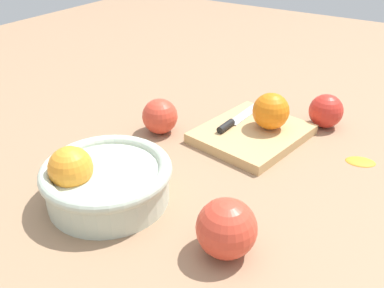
{
  "coord_description": "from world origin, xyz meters",
  "views": [
    {
      "loc": [
        -0.55,
        -0.26,
        0.4
      ],
      "look_at": [
        -0.03,
        0.08,
        0.04
      ],
      "focal_mm": 39.24,
      "sensor_mm": 36.0,
      "label": 1
    }
  ],
  "objects_px": {
    "apple_back_right": "(160,116)",
    "apple_front_right": "(326,111)",
    "bowl": "(104,179)",
    "apple_front_left": "(226,228)",
    "knife": "(235,121)",
    "orange_on_board": "(271,111)",
    "cutting_board": "(252,134)"
  },
  "relations": [
    {
      "from": "apple_back_right",
      "to": "apple_front_right",
      "type": "xyz_separation_m",
      "value": [
        0.2,
        -0.27,
        -0.0
      ]
    },
    {
      "from": "bowl",
      "to": "apple_front_right",
      "type": "xyz_separation_m",
      "value": [
        0.43,
        -0.2,
        -0.0
      ]
    },
    {
      "from": "apple_front_left",
      "to": "knife",
      "type": "bearing_deg",
      "value": 25.87
    },
    {
      "from": "bowl",
      "to": "orange_on_board",
      "type": "bearing_deg",
      "value": -21.4
    },
    {
      "from": "bowl",
      "to": "cutting_board",
      "type": "bearing_deg",
      "value": -18.93
    },
    {
      "from": "cutting_board",
      "to": "apple_front_right",
      "type": "relative_size",
      "value": 2.99
    },
    {
      "from": "cutting_board",
      "to": "orange_on_board",
      "type": "bearing_deg",
      "value": -44.59
    },
    {
      "from": "cutting_board",
      "to": "knife",
      "type": "xyz_separation_m",
      "value": [
        0.01,
        0.04,
        0.01
      ]
    },
    {
      "from": "cutting_board",
      "to": "knife",
      "type": "relative_size",
      "value": 1.31
    },
    {
      "from": "knife",
      "to": "apple_back_right",
      "type": "bearing_deg",
      "value": 123.79
    },
    {
      "from": "bowl",
      "to": "apple_front_left",
      "type": "distance_m",
      "value": 0.21
    },
    {
      "from": "knife",
      "to": "apple_back_right",
      "type": "distance_m",
      "value": 0.15
    },
    {
      "from": "orange_on_board",
      "to": "apple_back_right",
      "type": "relative_size",
      "value": 1.01
    },
    {
      "from": "cutting_board",
      "to": "knife",
      "type": "height_order",
      "value": "knife"
    },
    {
      "from": "cutting_board",
      "to": "apple_front_right",
      "type": "bearing_deg",
      "value": -39.03
    },
    {
      "from": "bowl",
      "to": "apple_front_right",
      "type": "height_order",
      "value": "bowl"
    },
    {
      "from": "bowl",
      "to": "apple_front_left",
      "type": "relative_size",
      "value": 2.48
    },
    {
      "from": "apple_back_right",
      "to": "apple_front_left",
      "type": "bearing_deg",
      "value": -129.3
    },
    {
      "from": "apple_front_left",
      "to": "apple_back_right",
      "type": "bearing_deg",
      "value": 50.7
    },
    {
      "from": "bowl",
      "to": "apple_front_left",
      "type": "xyz_separation_m",
      "value": [
        0.0,
        -0.21,
        0.0
      ]
    },
    {
      "from": "apple_back_right",
      "to": "apple_front_left",
      "type": "xyz_separation_m",
      "value": [
        -0.22,
        -0.27,
        0.0
      ]
    },
    {
      "from": "orange_on_board",
      "to": "apple_back_right",
      "type": "bearing_deg",
      "value": 118.21
    },
    {
      "from": "orange_on_board",
      "to": "knife",
      "type": "distance_m",
      "value": 0.08
    },
    {
      "from": "cutting_board",
      "to": "apple_back_right",
      "type": "height_order",
      "value": "apple_back_right"
    },
    {
      "from": "cutting_board",
      "to": "apple_front_right",
      "type": "height_order",
      "value": "apple_front_right"
    },
    {
      "from": "orange_on_board",
      "to": "apple_front_left",
      "type": "distance_m",
      "value": 0.33
    },
    {
      "from": "cutting_board",
      "to": "orange_on_board",
      "type": "relative_size",
      "value": 2.89
    },
    {
      "from": "orange_on_board",
      "to": "apple_front_right",
      "type": "bearing_deg",
      "value": -37.53
    },
    {
      "from": "knife",
      "to": "apple_front_right",
      "type": "bearing_deg",
      "value": -50.06
    },
    {
      "from": "apple_back_right",
      "to": "apple_front_right",
      "type": "relative_size",
      "value": 1.03
    },
    {
      "from": "knife",
      "to": "apple_front_left",
      "type": "distance_m",
      "value": 0.34
    },
    {
      "from": "knife",
      "to": "apple_back_right",
      "type": "height_order",
      "value": "apple_back_right"
    }
  ]
}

